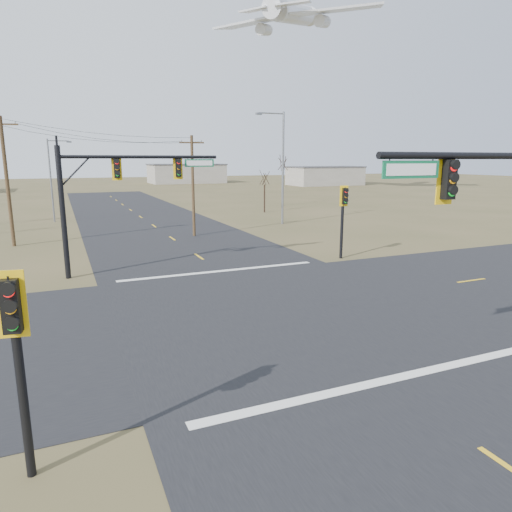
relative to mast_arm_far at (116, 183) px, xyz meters
The scene contains 17 objects.
ground 12.08m from the mast_arm_far, 60.00° to the right, with size 320.00×320.00×0.00m, color brown.
road_ew 12.07m from the mast_arm_far, 60.00° to the right, with size 160.00×14.00×0.02m, color black.
road_ns 12.07m from the mast_arm_far, 60.00° to the right, with size 14.00×160.00×0.02m, color black.
stop_bar_near 18.52m from the mast_arm_far, 72.18° to the right, with size 12.00×0.40×0.01m, color silver.
stop_bar_far 7.78m from the mast_arm_far, 19.44° to the right, with size 12.00×0.40×0.01m, color silver.
mast_arm_far is the anchor object (origin of this frame).
pedestal_signal_ne 14.35m from the mast_arm_far, ahead, with size 0.64×0.56×4.90m.
pedestal_signal_sw 18.03m from the mast_arm_far, 103.03° to the right, with size 0.62×0.54×4.51m.
utility_pole_near 13.52m from the mast_arm_far, 56.10° to the left, with size 2.08×0.29×8.52m.
utility_pole_far 13.76m from the mast_arm_far, 118.37° to the left, with size 2.34×0.55×9.67m.
streetlight_a 23.25m from the mast_arm_far, 40.21° to the left, with size 3.11×0.39×11.15m.
streetlight_c 26.15m from the mast_arm_far, 97.73° to the left, with size 2.42×0.32×8.64m.
bare_tree_c 32.63m from the mast_arm_far, 50.84° to the left, with size 3.07×3.07×5.54m.
bare_tree_d 41.87m from the mast_arm_far, 50.53° to the left, with size 3.64×3.64×7.54m.
warehouse_mid 105.12m from the mast_arm_far, 73.16° to the left, with size 20.00×12.00×5.00m, color #A19A8F.
warehouse_right 96.82m from the mast_arm_far, 51.35° to the left, with size 18.00×10.00×4.50m, color #A19A8F.
jet_airliner 69.68m from the mast_arm_far, 53.78° to the left, with size 29.91×29.75×13.41m.
Camera 1 is at (-8.46, -17.58, 6.55)m, focal length 32.00 mm.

